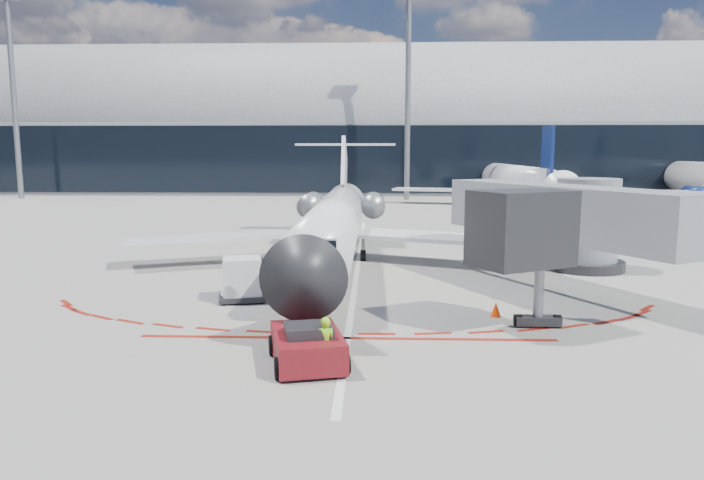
{
  "coord_description": "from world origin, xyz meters",
  "views": [
    {
      "loc": [
        0.88,
        -31.84,
        6.28
      ],
      "look_at": [
        -0.17,
        -2.24,
        2.0
      ],
      "focal_mm": 32.0,
      "sensor_mm": 36.0,
      "label": 1
    }
  ],
  "objects_px": {
    "regional_jet": "(335,221)",
    "ramp_worker": "(325,345)",
    "uld_container": "(242,280)",
    "pushback_tug": "(307,346)"
  },
  "relations": [
    {
      "from": "regional_jet",
      "to": "uld_container",
      "type": "bearing_deg",
      "value": -111.82
    },
    {
      "from": "regional_jet",
      "to": "uld_container",
      "type": "distance_m",
      "value": 9.15
    },
    {
      "from": "pushback_tug",
      "to": "uld_container",
      "type": "relative_size",
      "value": 2.22
    },
    {
      "from": "regional_jet",
      "to": "ramp_worker",
      "type": "xyz_separation_m",
      "value": [
        0.78,
        -16.78,
        -1.61
      ]
    },
    {
      "from": "pushback_tug",
      "to": "uld_container",
      "type": "bearing_deg",
      "value": 101.0
    },
    {
      "from": "regional_jet",
      "to": "uld_container",
      "type": "relative_size",
      "value": 12.88
    },
    {
      "from": "regional_jet",
      "to": "ramp_worker",
      "type": "bearing_deg",
      "value": -87.33
    },
    {
      "from": "regional_jet",
      "to": "pushback_tug",
      "type": "bearing_deg",
      "value": -89.3
    },
    {
      "from": "pushback_tug",
      "to": "uld_container",
      "type": "distance_m",
      "value": 8.53
    },
    {
      "from": "uld_container",
      "to": "pushback_tug",
      "type": "bearing_deg",
      "value": -78.11
    }
  ]
}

